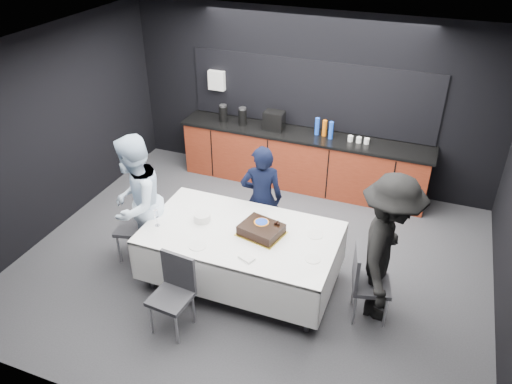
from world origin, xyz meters
The scene contains 18 objects.
ground centered at (0.00, 0.00, 0.00)m, with size 6.00×6.00×0.00m, color #3C3D41.
room_shell centered at (0.00, 0.00, 1.86)m, with size 6.04×5.04×2.82m.
kitchenette centered at (-0.02, 2.22, 0.54)m, with size 4.10×0.64×2.05m.
party_table centered at (0.00, -0.40, 0.64)m, with size 2.32×1.32×0.78m.
cake_assembly centered at (0.24, -0.36, 0.84)m, with size 0.58×0.51×0.16m.
plate_stack centered at (-0.53, -0.36, 0.83)m, with size 0.21×0.21×0.10m, color white.
loose_plate_near centered at (-0.35, -0.84, 0.78)m, with size 0.20×0.20×0.01m, color white.
loose_plate_right_a centered at (0.85, -0.14, 0.78)m, with size 0.20×0.20×0.01m, color white.
loose_plate_right_b centered at (0.94, -0.59, 0.78)m, with size 0.18×0.18×0.01m, color white.
loose_plate_far centered at (0.09, 0.01, 0.78)m, with size 0.20×0.20×0.01m, color white.
fork_pile centered at (0.26, -0.85, 0.79)m, with size 0.18×0.11×0.03m, color white.
champagne_flute centered at (-1.00, -0.65, 0.94)m, with size 0.06×0.06×0.22m.
chair_left centered at (-1.46, -0.40, 0.53)m, with size 0.51×0.51×0.92m.
chair_right centered at (1.52, -0.42, 0.53)m, with size 0.51×0.51×0.92m.
chair_near centered at (-0.41, -1.32, 0.53)m, with size 0.46×0.46×0.92m.
person_center centered at (-0.04, 0.40, 0.77)m, with size 0.56×0.37×1.54m, color black.
person_left centered at (-1.38, -0.50, 0.91)m, with size 0.89×0.69×1.83m, color #C7E0FA.
person_right centered at (1.69, -0.29, 0.91)m, with size 1.17×0.68×1.82m, color black.
Camera 1 is at (1.91, -4.84, 4.30)m, focal length 35.00 mm.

